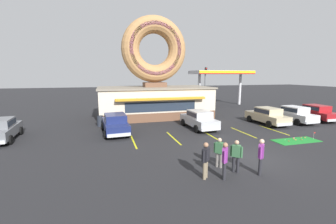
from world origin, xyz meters
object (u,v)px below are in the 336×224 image
Objects in this scene: car_champagne at (267,115)px; pedestrian_clipboard_woman at (219,151)px; car_silver at (199,119)px; traffic_light_pole at (205,82)px; car_grey at (0,129)px; trash_bin at (100,121)px; car_red at (315,112)px; pedestrian_leather_jacket_man at (236,155)px; pedestrian_beanie_man at (225,159)px; golf_ball at (285,140)px; car_navy at (115,123)px; car_white at (294,114)px; pedestrian_blue_sweater_man at (206,159)px; putting_flag_pin at (314,134)px; pedestrian_hooded_kid at (261,155)px.

car_champagne is 12.34m from pedestrian_clipboard_woman.
traffic_light_pole is at bearing 62.75° from car_silver.
car_grey reaches higher than trash_bin.
car_red is 21.83m from trash_bin.
car_red is (28.39, -0.34, 0.00)m from car_grey.
car_grey is 24.02m from traffic_light_pole.
pedestrian_beanie_man reaches higher than pedestrian_leather_jacket_man.
car_navy reaches higher than golf_ball.
trash_bin is (-18.59, 3.38, -0.37)m from car_white.
car_navy is 3.30m from trash_bin.
pedestrian_blue_sweater_man is at bearing -114.92° from traffic_light_pole.
putting_flag_pin is 0.32× the size of pedestrian_hooded_kid.
car_white is at bearing 35.84° from pedestrian_leather_jacket_man.
putting_flag_pin is at bearing -87.54° from traffic_light_pole.
pedestrian_leather_jacket_man is at bearing -61.81° from trash_bin.
pedestrian_clipboard_woman is at bearing 138.60° from pedestrian_hooded_kid.
pedestrian_hooded_kid is at bearing -1.68° from pedestrian_beanie_man.
pedestrian_blue_sweater_man is (-3.64, -9.09, 0.08)m from car_silver.
trash_bin is at bearing 117.74° from pedestrian_clipboard_woman.
car_navy is at bearing 155.25° from golf_ball.
traffic_light_pole is at bearing 110.12° from car_white.
pedestrian_beanie_man reaches higher than car_champagne.
car_red is at bearing 3.93° from car_white.
pedestrian_beanie_man is at bearing -38.32° from car_grey.
car_champagne and car_white have the same top height.
putting_flag_pin is 10.89m from pedestrian_blue_sweater_man.
car_grey is at bearing 164.64° from putting_flag_pin.
trash_bin is at bearing -150.10° from traffic_light_pole.
pedestrian_beanie_man is (-9.83, -9.20, 0.08)m from car_champagne.
pedestrian_blue_sweater_man is at bearing -172.45° from pedestrian_leather_jacket_man.
car_red is 2.66× the size of pedestrian_hooded_kid.
car_silver is 2.72× the size of pedestrian_blue_sweater_man.
putting_flag_pin is 0.12× the size of car_white.
putting_flag_pin is 0.09× the size of traffic_light_pole.
car_silver is 2.99× the size of pedestrian_clipboard_woman.
pedestrian_hooded_kid is at bearing -30.16° from pedestrian_leather_jacket_man.
car_champagne is 2.87× the size of pedestrian_leather_jacket_man.
pedestrian_hooded_kid is at bearing -146.10° from car_red.
car_red is (20.36, -0.13, 0.00)m from car_navy.
trash_bin is at bearing 118.19° from pedestrian_leather_jacket_man.
car_navy is 10.52m from pedestrian_beanie_man.
car_white is at bearing -0.70° from car_silver.
pedestrian_blue_sweater_man is 2.70m from pedestrian_hooded_kid.
car_red and car_white have the same top height.
car_navy is at bearing 120.08° from pedestrian_leather_jacket_man.
car_silver reaches higher than pedestrian_clipboard_woman.
car_navy is 3.00× the size of pedestrian_clipboard_woman.
car_navy is 2.90× the size of pedestrian_leather_jacket_man.
car_white is 15.95m from pedestrian_beanie_man.
pedestrian_clipboard_woman is 0.27× the size of traffic_light_pole.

